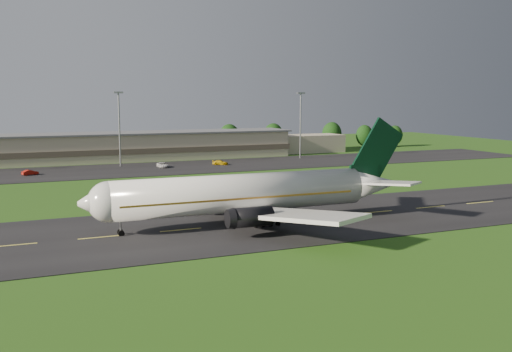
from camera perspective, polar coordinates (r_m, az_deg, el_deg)
name	(u,v)px	position (r m, az deg, el deg)	size (l,w,h in m)	color
ground	(181,231)	(81.68, -7.53, -5.43)	(360.00, 360.00, 0.00)	#1C4310
taxiway	(181,230)	(81.67, -7.53, -5.40)	(220.00, 30.00, 0.10)	black
apron	(106,171)	(151.37, -14.75, 0.51)	(260.00, 30.00, 0.10)	black
airliner	(246,194)	(83.86, -0.97, -1.77)	(51.24, 42.18, 15.57)	silver
terminal	(116,147)	(175.70, -13.84, 2.81)	(145.00, 16.00, 8.40)	tan
light_mast_centre	(119,120)	(158.99, -13.53, 5.48)	(2.40, 1.20, 20.35)	gray
light_mast_east	(301,117)	(176.43, 4.48, 5.88)	(2.40, 1.20, 20.35)	gray
tree_line	(195,139)	(190.93, -6.12, 3.67)	(196.56, 9.31, 9.90)	black
service_vehicle_b	(30,172)	(148.26, -21.66, 0.33)	(1.34, 3.85, 1.27)	maroon
service_vehicle_c	(162,165)	(155.04, -9.33, 1.09)	(2.20, 4.77, 1.33)	silver
service_vehicle_d	(220,163)	(159.33, -3.59, 1.35)	(1.80, 4.42, 1.28)	gold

